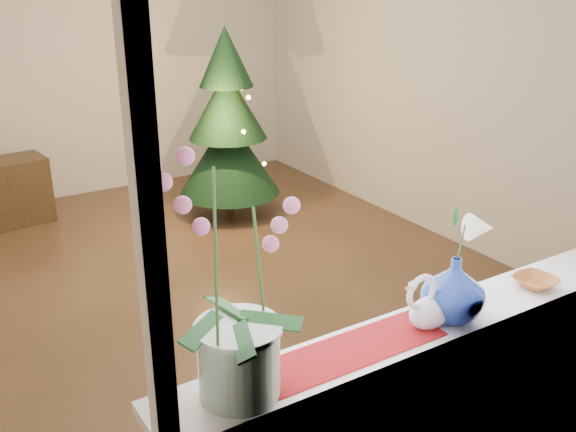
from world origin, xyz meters
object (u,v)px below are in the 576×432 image
xmas_tree (228,123)px  blue_vase (454,284)px  orchid_pot (236,278)px  side_table (1,193)px  amber_dish (535,283)px  swan (431,301)px  paperweight (472,302)px

xmas_tree → blue_vase: bearing=-104.3°
orchid_pot → side_table: 4.49m
blue_vase → amber_dish: 0.49m
blue_vase → swan: bearing=179.9°
swan → xmas_tree: xmas_tree is taller
swan → amber_dish: (0.58, 0.00, -0.09)m
orchid_pot → swan: 0.81m
swan → paperweight: (0.22, 0.00, -0.07)m
swan → paperweight: size_ratio=3.75×
paperweight → amber_dish: 0.36m
amber_dish → side_table: bearing=107.6°
orchid_pot → xmas_tree: bearing=63.5°
orchid_pot → xmas_tree: 4.05m
amber_dish → paperweight: bearing=179.4°
amber_dish → xmas_tree: bearing=82.9°
swan → xmas_tree: bearing=61.7°
xmas_tree → amber_dish: bearing=-97.1°
side_table → orchid_pot: bearing=-96.3°
amber_dish → orchid_pot: bearing=179.4°
paperweight → xmas_tree: bearing=77.3°
paperweight → orchid_pot: bearing=179.3°
side_table → xmas_tree: bearing=-29.6°
paperweight → side_table: size_ratio=0.08×
swan → amber_dish: size_ratio=1.70×
blue_vase → orchid_pot: bearing=178.9°
paperweight → amber_dish: size_ratio=0.45×
swan → side_table: bearing=88.1°
orchid_pot → blue_vase: size_ratio=2.81×
orchid_pot → swan: (0.76, -0.02, -0.29)m
blue_vase → amber_dish: bearing=0.1°
paperweight → side_table: (-1.03, 4.38, -0.66)m
side_table → amber_dish: bearing=-79.3°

